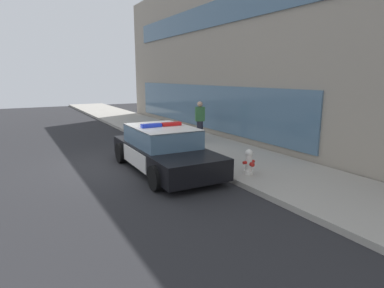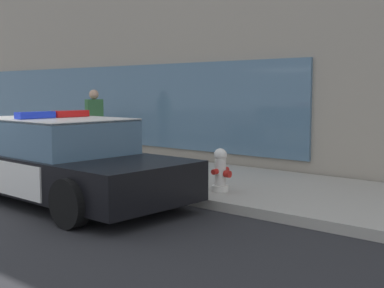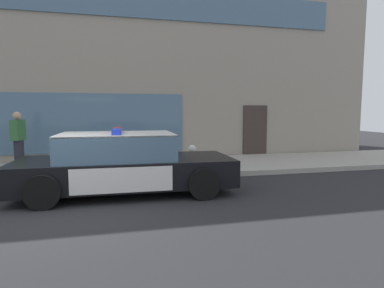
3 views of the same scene
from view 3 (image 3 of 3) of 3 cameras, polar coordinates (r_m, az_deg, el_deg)
The scene contains 6 objects.
ground at distance 6.73m, azimuth -23.64°, elevation -10.76°, with size 48.00×48.00×0.00m, color #262628.
sidewalk at distance 10.32m, azimuth -20.02°, elevation -4.48°, with size 48.00×3.32×0.15m, color #A39E93.
storefront_building at distance 16.24m, azimuth -21.26°, elevation 12.93°, with size 24.97×8.42×7.94m.
police_cruiser at distance 7.44m, azimuth -12.14°, elevation -3.46°, with size 4.85×2.18×1.49m.
fire_hydrant at distance 9.48m, azimuth 0.03°, elevation -2.41°, with size 0.34×0.39×0.73m.
pedestrian_on_sidewalk at distance 10.90m, azimuth -28.71°, elevation 0.66°, with size 0.38×0.46×1.71m.
Camera 3 is at (1.20, -6.35, 1.88)m, focal length 29.72 mm.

